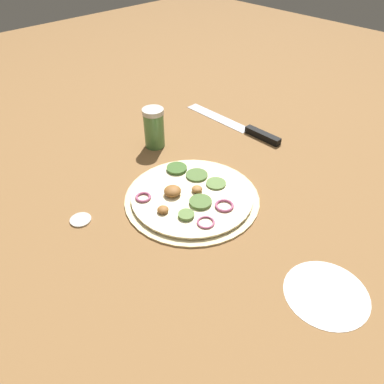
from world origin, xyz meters
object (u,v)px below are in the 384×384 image
at_px(pizza, 192,196).
at_px(spice_jar, 154,128).
at_px(knife, 246,129).
at_px(loose_cap, 80,219).

xyz_separation_m(pizza, spice_jar, (-0.22, 0.08, 0.04)).
xyz_separation_m(knife, spice_jar, (-0.11, -0.23, 0.05)).
xyz_separation_m(spice_jar, loose_cap, (0.12, -0.29, -0.05)).
bearing_deg(pizza, knife, 109.01).
bearing_deg(pizza, loose_cap, -116.62).
xyz_separation_m(pizza, loose_cap, (-0.10, -0.21, -0.00)).
height_order(knife, spice_jar, spice_jar).
xyz_separation_m(knife, loose_cap, (0.00, -0.52, -0.00)).
relative_size(pizza, spice_jar, 2.79).
height_order(knife, loose_cap, knife).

